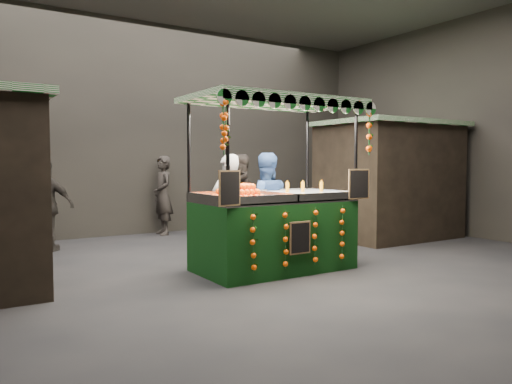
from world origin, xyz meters
TOP-DOWN VIEW (x-y plane):
  - ground at (0.00, 0.00)m, footprint 12.00×12.00m
  - market_hall at (0.00, 0.00)m, footprint 12.10×10.10m
  - neighbour_stall_right at (4.40, 1.50)m, footprint 3.00×2.20m
  - juice_stall at (0.28, 0.03)m, footprint 2.77×1.63m
  - vendor_grey at (0.04, 1.11)m, footprint 0.73×0.54m
  - vendor_blue at (0.68, 0.93)m, footprint 1.09×0.98m
  - shopper_0 at (-3.26, 3.33)m, footprint 0.58×0.40m
  - shopper_1 at (0.75, 1.80)m, footprint 1.06×0.93m
  - shopper_2 at (-2.46, 3.69)m, footprint 1.09×0.91m
  - shopper_3 at (1.61, 3.60)m, footprint 1.21×1.06m
  - shopper_5 at (4.50, 3.53)m, footprint 1.30×1.53m
  - shopper_6 at (0.23, 4.60)m, footprint 0.46×0.69m

SIDE VIEW (x-z plane):
  - ground at x=0.00m, z-range 0.00..0.00m
  - shopper_0 at x=-3.26m, z-range 0.00..1.52m
  - shopper_3 at x=1.61m, z-range 0.00..1.62m
  - shopper_5 at x=4.50m, z-range 0.00..1.66m
  - juice_stall at x=0.28m, z-range -0.51..2.17m
  - shopper_2 at x=-2.46m, z-range 0.00..1.75m
  - vendor_grey at x=0.04m, z-range 0.00..1.84m
  - shopper_6 at x=0.23m, z-range 0.00..1.85m
  - shopper_1 at x=0.75m, z-range 0.00..1.85m
  - vendor_blue at x=0.68m, z-range 0.00..1.86m
  - neighbour_stall_right at x=4.40m, z-range 0.01..2.61m
  - market_hall at x=0.00m, z-range 0.86..5.91m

